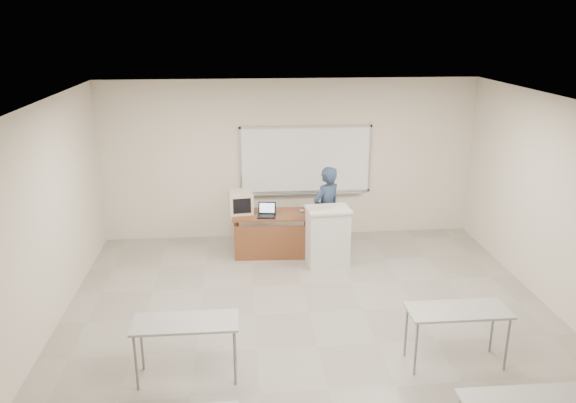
{
  "coord_description": "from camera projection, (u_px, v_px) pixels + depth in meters",
  "views": [
    {
      "loc": [
        -0.93,
        -6.22,
        3.99
      ],
      "look_at": [
        -0.19,
        2.2,
        1.26
      ],
      "focal_mm": 35.0,
      "sensor_mm": 36.0,
      "label": 1
    }
  ],
  "objects": [
    {
      "name": "laptop",
      "position": [
        266.0,
        213.0,
        9.73
      ],
      "size": [
        0.31,
        0.28,
        0.23
      ],
      "rotation": [
        0.0,
        0.0,
        -0.13
      ],
      "color": "black",
      "rests_on": "instructor_desk"
    },
    {
      "name": "presenter",
      "position": [
        326.0,
        211.0,
        9.84
      ],
      "size": [
        0.7,
        0.65,
        1.6
      ],
      "primitive_type": "imported",
      "rotation": [
        0.0,
        0.0,
        3.76
      ],
      "color": "black",
      "rests_on": "floor"
    },
    {
      "name": "floor",
      "position": [
        318.0,
        347.0,
        7.2
      ],
      "size": [
        7.0,
        8.0,
        0.01
      ],
      "primitive_type": "cube",
      "color": "gray",
      "rests_on": "ground"
    },
    {
      "name": "keyboard",
      "position": [
        320.0,
        209.0,
        9.29
      ],
      "size": [
        0.47,
        0.25,
        0.02
      ],
      "primitive_type": "cube",
      "rotation": [
        0.0,
        0.0,
        0.24
      ],
      "color": "#B8B59D",
      "rests_on": "podium"
    },
    {
      "name": "mouse",
      "position": [
        302.0,
        211.0,
        9.97
      ],
      "size": [
        0.11,
        0.08,
        0.04
      ],
      "primitive_type": "ellipsoid",
      "rotation": [
        0.0,
        0.0,
        0.18
      ],
      "color": "#B7B9C0",
      "rests_on": "instructor_desk"
    },
    {
      "name": "whiteboard",
      "position": [
        306.0,
        161.0,
        10.53
      ],
      "size": [
        2.48,
        0.1,
        1.31
      ],
      "color": "white",
      "rests_on": "floor"
    },
    {
      "name": "podium",
      "position": [
        328.0,
        236.0,
        9.49
      ],
      "size": [
        0.72,
        0.52,
        1.01
      ],
      "rotation": [
        0.0,
        0.0,
        0.08
      ],
      "color": "beige",
      "rests_on": "floor"
    },
    {
      "name": "instructor_desk",
      "position": [
        272.0,
        227.0,
        9.84
      ],
      "size": [
        1.37,
        0.69,
        0.75
      ],
      "rotation": [
        0.0,
        0.0,
        -0.04
      ],
      "color": "brown",
      "rests_on": "floor"
    },
    {
      "name": "student_desks",
      "position": [
        337.0,
        362.0,
        5.72
      ],
      "size": [
        4.4,
        2.2,
        0.73
      ],
      "color": "gray",
      "rests_on": "floor"
    },
    {
      "name": "crt_monitor",
      "position": [
        240.0,
        202.0,
        9.89
      ],
      "size": [
        0.41,
        0.46,
        0.39
      ],
      "rotation": [
        0.0,
        0.0,
        0.13
      ],
      "color": "#B8B59D",
      "rests_on": "instructor_desk"
    }
  ]
}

